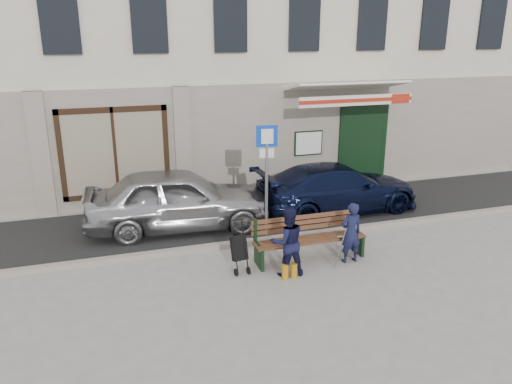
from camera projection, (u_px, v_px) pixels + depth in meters
name	position (u px, v px, depth m)	size (l,w,h in m)	color
ground	(297.00, 270.00, 10.04)	(80.00, 80.00, 0.00)	#9E9991
asphalt_lane	(252.00, 218.00, 12.85)	(60.00, 3.20, 0.01)	#282828
curb	(273.00, 239.00, 11.38)	(60.00, 0.18, 0.12)	#9E9384
building	(203.00, 19.00, 16.18)	(20.00, 8.27, 10.00)	beige
car_silver	(178.00, 199.00, 11.97)	(1.77, 4.39, 1.50)	#AAABAF
car_navy	(337.00, 188.00, 13.16)	(1.80, 4.43, 1.28)	black
parking_sign	(267.00, 163.00, 11.25)	(0.48, 0.12, 2.61)	gray
bench	(308.00, 239.00, 10.38)	(2.40, 1.17, 0.98)	brown
man	(351.00, 233.00, 10.22)	(0.47, 0.31, 1.29)	#15193A
woman	(287.00, 242.00, 9.65)	(0.68, 0.53, 1.40)	#121332
stroller	(239.00, 249.00, 9.88)	(0.34, 0.46, 1.05)	black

